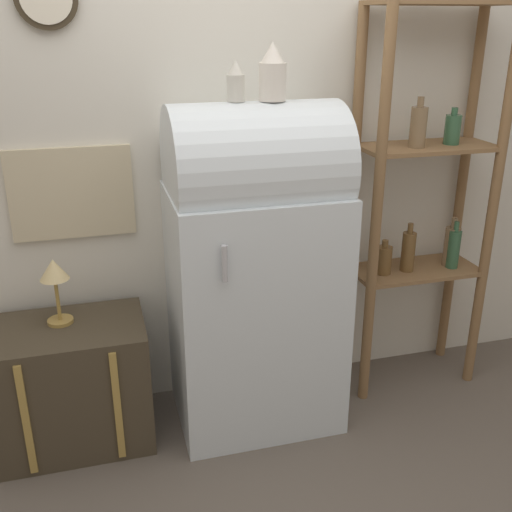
# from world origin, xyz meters

# --- Properties ---
(ground_plane) EXTENTS (12.00, 12.00, 0.00)m
(ground_plane) POSITION_xyz_m (0.00, 0.00, 0.00)
(ground_plane) COLOR #60564C
(wall_back) EXTENTS (7.00, 0.09, 2.70)m
(wall_back) POSITION_xyz_m (-0.01, 0.57, 1.35)
(wall_back) COLOR silver
(wall_back) RESTS_ON ground_plane
(refrigerator) EXTENTS (0.74, 0.60, 1.50)m
(refrigerator) POSITION_xyz_m (-0.00, 0.27, 0.77)
(refrigerator) COLOR silver
(refrigerator) RESTS_ON ground_plane
(suitcase_trunk) EXTENTS (0.66, 0.45, 0.57)m
(suitcase_trunk) POSITION_xyz_m (-0.84, 0.29, 0.29)
(suitcase_trunk) COLOR #423828
(suitcase_trunk) RESTS_ON ground_plane
(shelf_unit) EXTENTS (0.66, 0.32, 1.88)m
(shelf_unit) POSITION_xyz_m (0.88, 0.37, 1.04)
(shelf_unit) COLOR olive
(shelf_unit) RESTS_ON ground_plane
(vase_left) EXTENTS (0.07, 0.07, 0.16)m
(vase_left) POSITION_xyz_m (-0.08, 0.27, 1.57)
(vase_left) COLOR beige
(vase_left) RESTS_ON refrigerator
(vase_center) EXTENTS (0.11, 0.11, 0.23)m
(vase_center) POSITION_xyz_m (0.07, 0.26, 1.60)
(vase_center) COLOR silver
(vase_center) RESTS_ON refrigerator
(desk_lamp) EXTENTS (0.12, 0.12, 0.30)m
(desk_lamp) POSITION_xyz_m (-0.86, 0.34, 0.79)
(desk_lamp) COLOR #AD8942
(desk_lamp) RESTS_ON suitcase_trunk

